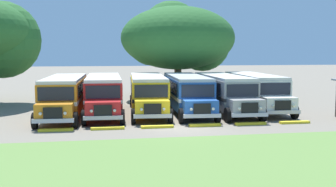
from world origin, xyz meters
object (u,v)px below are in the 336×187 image
Objects in this scene: parked_bus_slot_2 at (148,92)px; parked_bus_slot_5 at (255,90)px; broad_shade_tree at (177,37)px; parked_bus_slot_3 at (187,92)px; parked_bus_slot_0 at (65,94)px; parked_bus_slot_1 at (104,93)px; parked_bus_slot_4 at (224,91)px.

parked_bus_slot_2 is 1.00× the size of parked_bus_slot_5.
parked_bus_slot_3 is at bearing -96.96° from broad_shade_tree.
broad_shade_tree is (4.19, 9.59, 4.49)m from parked_bus_slot_2.
broad_shade_tree is (1.22, 9.99, 4.49)m from parked_bus_slot_3.
parked_bus_slot_0 is at bearing -135.14° from broad_shade_tree.
parked_bus_slot_1 is 1.00× the size of parked_bus_slot_5.
parked_bus_slot_5 is (12.06, 0.30, 0.00)m from parked_bus_slot_1.
parked_bus_slot_0 is 1.00× the size of parked_bus_slot_2.
parked_bus_slot_3 is 2.90m from parked_bus_slot_4.
parked_bus_slot_5 is (14.85, 0.90, 0.00)m from parked_bus_slot_0.
parked_bus_slot_3 is 5.78m from parked_bus_slot_5.
parked_bus_slot_0 is 2.86m from parked_bus_slot_1.
parked_bus_slot_4 is (12.00, 0.13, 0.00)m from parked_bus_slot_0.
parked_bus_slot_5 is at bearing 95.88° from parked_bus_slot_0.
parked_bus_slot_2 and parked_bus_slot_3 have the same top height.
parked_bus_slot_0 is 1.00× the size of parked_bus_slot_1.
parked_bus_slot_0 is 1.00× the size of parked_bus_slot_5.
parked_bus_slot_3 is at bearing 88.51° from parked_bus_slot_1.
parked_bus_slot_0 and parked_bus_slot_3 have the same top height.
parked_bus_slot_2 is 0.91× the size of broad_shade_tree.
parked_bus_slot_5 is 11.34m from broad_shade_tree.
parked_bus_slot_2 is at bearing -94.78° from parked_bus_slot_3.
parked_bus_slot_4 is 2.96m from parked_bus_slot_5.
parked_bus_slot_2 is 5.89m from parked_bus_slot_4.
parked_bus_slot_5 is (8.72, 0.21, 0.00)m from parked_bus_slot_2.
parked_bus_slot_3 and parked_bus_slot_4 have the same top height.
parked_bus_slot_1 is 13.06m from broad_shade_tree.
broad_shade_tree reaches higher than parked_bus_slot_3.
broad_shade_tree is at bearing 160.44° from parked_bus_slot_2.
parked_bus_slot_4 is at bearing 89.90° from parked_bus_slot_3.
broad_shade_tree is (-4.53, 9.38, 4.49)m from parked_bus_slot_5.
parked_bus_slot_1 is 0.99× the size of parked_bus_slot_2.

